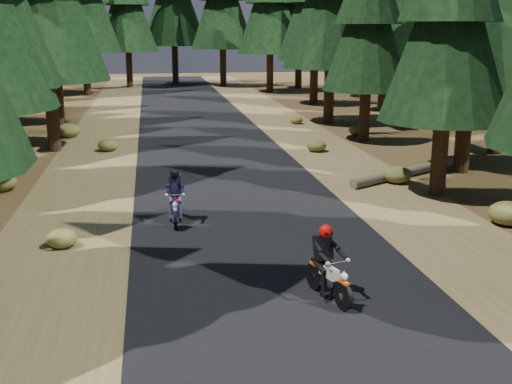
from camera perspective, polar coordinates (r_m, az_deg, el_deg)
ground at (r=14.26m, az=0.99°, el=-5.77°), size 120.00×120.00×0.00m
road at (r=18.97m, az=-1.73°, el=-0.61°), size 6.00×100.00×0.01m
shoulder_l at (r=18.94m, az=-15.66°, el=-1.19°), size 3.20×100.00×0.01m
shoulder_r at (r=20.09m, az=11.38°, el=-0.05°), size 3.20×100.00×0.01m
log_near at (r=22.54m, az=13.57°, el=1.80°), size 5.21×3.29×0.32m
understory_shrubs at (r=21.78m, az=-1.03°, el=2.06°), size 15.15×28.13×0.64m
rider_lead at (r=12.00m, az=6.47°, el=-7.39°), size 0.88×1.65×1.41m
rider_follow at (r=16.61m, az=-7.18°, el=-1.22°), size 0.55×1.60×1.41m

